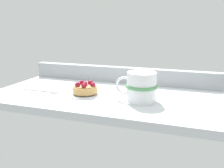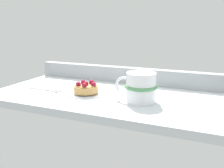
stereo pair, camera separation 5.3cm
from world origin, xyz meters
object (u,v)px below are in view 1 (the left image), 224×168
Objects in this scene: dessert_plate at (85,94)px; coffee_mug at (141,87)px; raspberry_tart at (85,88)px; dessert_fork at (40,90)px.

dessert_plate is 0.85× the size of coffee_mug.
dessert_plate is at bearing -129.78° from raspberry_tart.
raspberry_tart is 0.53× the size of dessert_fork.
dessert_fork is at bearing -176.40° from raspberry_tart.
coffee_mug is (20.37, -0.57, 4.53)cm from dessert_plate.
raspberry_tart is 0.61× the size of coffee_mug.
raspberry_tart reaches higher than dessert_fork.
coffee_mug is at bearing 0.82° from dessert_fork.
raspberry_tart reaches higher than dessert_plate.
raspberry_tart is 18.50cm from dessert_fork.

